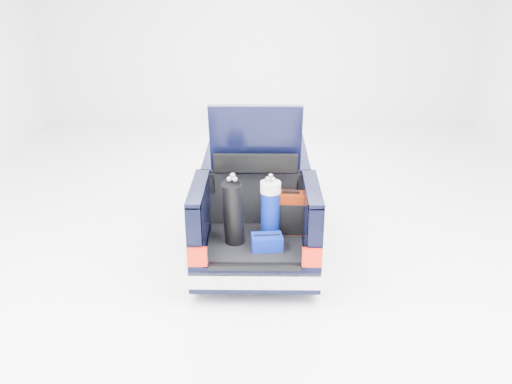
{
  "coord_description": "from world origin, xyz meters",
  "views": [
    {
      "loc": [
        0.09,
        -8.25,
        4.17
      ],
      "look_at": [
        0.0,
        -0.5,
        0.94
      ],
      "focal_mm": 38.0,
      "sensor_mm": 36.0,
      "label": 1
    }
  ],
  "objects_px": {
    "blue_golf_bag": "(270,209)",
    "blue_duffel": "(267,242)",
    "black_golf_bag": "(233,213)",
    "car": "(256,193)",
    "red_suitcase": "(290,213)"
  },
  "relations": [
    {
      "from": "black_golf_bag",
      "to": "blue_duffel",
      "type": "relative_size",
      "value": 2.31
    },
    {
      "from": "blue_golf_bag",
      "to": "blue_duffel",
      "type": "relative_size",
      "value": 2.15
    },
    {
      "from": "blue_golf_bag",
      "to": "red_suitcase",
      "type": "bearing_deg",
      "value": 16.0
    },
    {
      "from": "blue_duffel",
      "to": "red_suitcase",
      "type": "bearing_deg",
      "value": 50.3
    },
    {
      "from": "black_golf_bag",
      "to": "blue_golf_bag",
      "type": "distance_m",
      "value": 0.55
    },
    {
      "from": "car",
      "to": "red_suitcase",
      "type": "relative_size",
      "value": 7.21
    },
    {
      "from": "car",
      "to": "red_suitcase",
      "type": "height_order",
      "value": "car"
    },
    {
      "from": "blue_duffel",
      "to": "black_golf_bag",
      "type": "bearing_deg",
      "value": 155.5
    },
    {
      "from": "car",
      "to": "black_golf_bag",
      "type": "height_order",
      "value": "car"
    },
    {
      "from": "blue_golf_bag",
      "to": "blue_duffel",
      "type": "distance_m",
      "value": 0.49
    },
    {
      "from": "black_golf_bag",
      "to": "blue_golf_bag",
      "type": "height_order",
      "value": "black_golf_bag"
    },
    {
      "from": "red_suitcase",
      "to": "blue_golf_bag",
      "type": "xyz_separation_m",
      "value": [
        -0.29,
        -0.15,
        0.13
      ]
    },
    {
      "from": "blue_golf_bag",
      "to": "black_golf_bag",
      "type": "bearing_deg",
      "value": -169.86
    },
    {
      "from": "car",
      "to": "blue_golf_bag",
      "type": "distance_m",
      "value": 1.51
    },
    {
      "from": "red_suitcase",
      "to": "black_golf_bag",
      "type": "distance_m",
      "value": 0.89
    }
  ]
}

